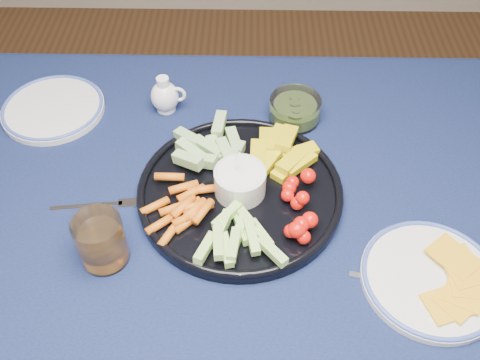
{
  "coord_description": "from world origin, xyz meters",
  "views": [
    {
      "loc": [
        0.0,
        -0.55,
        1.51
      ],
      "look_at": [
        -0.01,
        0.09,
        0.79
      ],
      "focal_mm": 40.0,
      "sensor_mm": 36.0,
      "label": 1
    }
  ],
  "objects_px": {
    "pickle_bowl": "(295,110)",
    "dining_table": "(243,263)",
    "side_plate_extra": "(53,108)",
    "creamer_pitcher": "(165,96)",
    "cheese_plate": "(432,277)",
    "juice_tumbler": "(102,243)",
    "crudite_platter": "(239,188)"
  },
  "relations": [
    {
      "from": "crudite_platter",
      "to": "creamer_pitcher",
      "type": "bearing_deg",
      "value": 123.66
    },
    {
      "from": "creamer_pitcher",
      "to": "juice_tumbler",
      "type": "height_order",
      "value": "juice_tumbler"
    },
    {
      "from": "juice_tumbler",
      "to": "dining_table",
      "type": "bearing_deg",
      "value": 11.81
    },
    {
      "from": "crudite_platter",
      "to": "juice_tumbler",
      "type": "distance_m",
      "value": 0.26
    },
    {
      "from": "juice_tumbler",
      "to": "side_plate_extra",
      "type": "relative_size",
      "value": 0.44
    },
    {
      "from": "creamer_pitcher",
      "to": "pickle_bowl",
      "type": "relative_size",
      "value": 0.77
    },
    {
      "from": "dining_table",
      "to": "pickle_bowl",
      "type": "relative_size",
      "value": 15.37
    },
    {
      "from": "creamer_pitcher",
      "to": "pickle_bowl",
      "type": "bearing_deg",
      "value": -5.18
    },
    {
      "from": "pickle_bowl",
      "to": "side_plate_extra",
      "type": "bearing_deg",
      "value": 178.61
    },
    {
      "from": "pickle_bowl",
      "to": "side_plate_extra",
      "type": "distance_m",
      "value": 0.52
    },
    {
      "from": "dining_table",
      "to": "side_plate_extra",
      "type": "relative_size",
      "value": 7.64
    },
    {
      "from": "side_plate_extra",
      "to": "dining_table",
      "type": "bearing_deg",
      "value": -37.82
    },
    {
      "from": "creamer_pitcher",
      "to": "dining_table",
      "type": "bearing_deg",
      "value": -62.87
    },
    {
      "from": "juice_tumbler",
      "to": "side_plate_extra",
      "type": "height_order",
      "value": "juice_tumbler"
    },
    {
      "from": "cheese_plate",
      "to": "juice_tumbler",
      "type": "height_order",
      "value": "juice_tumbler"
    },
    {
      "from": "crudite_platter",
      "to": "juice_tumbler",
      "type": "height_order",
      "value": "crudite_platter"
    },
    {
      "from": "pickle_bowl",
      "to": "juice_tumbler",
      "type": "relative_size",
      "value": 1.14
    },
    {
      "from": "crudite_platter",
      "to": "cheese_plate",
      "type": "distance_m",
      "value": 0.36
    },
    {
      "from": "pickle_bowl",
      "to": "dining_table",
      "type": "bearing_deg",
      "value": -108.55
    },
    {
      "from": "side_plate_extra",
      "to": "pickle_bowl",
      "type": "bearing_deg",
      "value": -1.39
    },
    {
      "from": "cheese_plate",
      "to": "side_plate_extra",
      "type": "xyz_separation_m",
      "value": [
        -0.72,
        0.41,
        -0.0
      ]
    },
    {
      "from": "creamer_pitcher",
      "to": "pickle_bowl",
      "type": "distance_m",
      "value": 0.28
    },
    {
      "from": "pickle_bowl",
      "to": "juice_tumbler",
      "type": "bearing_deg",
      "value": -133.2
    },
    {
      "from": "dining_table",
      "to": "juice_tumbler",
      "type": "relative_size",
      "value": 17.45
    },
    {
      "from": "creamer_pitcher",
      "to": "side_plate_extra",
      "type": "relative_size",
      "value": 0.38
    },
    {
      "from": "cheese_plate",
      "to": "crudite_platter",
      "type": "bearing_deg",
      "value": 150.83
    },
    {
      "from": "cheese_plate",
      "to": "juice_tumbler",
      "type": "distance_m",
      "value": 0.54
    },
    {
      "from": "crudite_platter",
      "to": "creamer_pitcher",
      "type": "relative_size",
      "value": 4.55
    },
    {
      "from": "crudite_platter",
      "to": "dining_table",
      "type": "bearing_deg",
      "value": -84.06
    },
    {
      "from": "creamer_pitcher",
      "to": "juice_tumbler",
      "type": "relative_size",
      "value": 0.87
    },
    {
      "from": "pickle_bowl",
      "to": "creamer_pitcher",
      "type": "bearing_deg",
      "value": 174.82
    },
    {
      "from": "dining_table",
      "to": "creamer_pitcher",
      "type": "distance_m",
      "value": 0.4
    }
  ]
}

